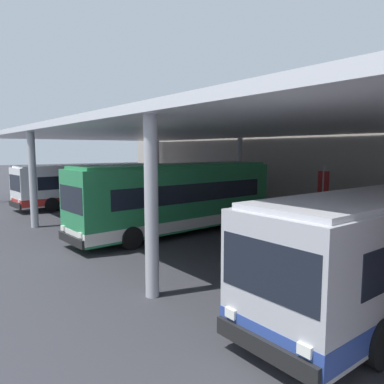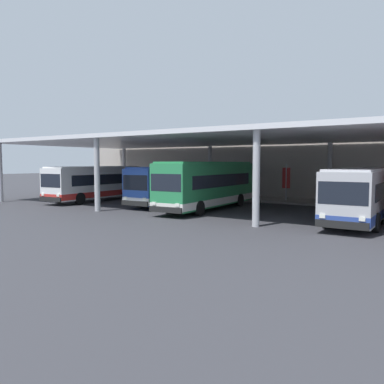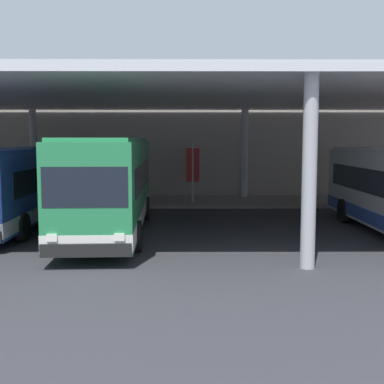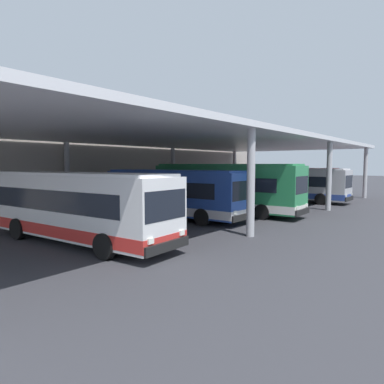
{
  "view_description": "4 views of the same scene",
  "coord_description": "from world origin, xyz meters",
  "views": [
    {
      "loc": [
        15.1,
        -7.99,
        4.27
      ],
      "look_at": [
        -0.96,
        4.52,
        1.95
      ],
      "focal_mm": 34.49,
      "sensor_mm": 36.0,
      "label": 1
    },
    {
      "loc": [
        14.71,
        -21.94,
        3.5
      ],
      "look_at": [
        -1.06,
        2.17,
        1.31
      ],
      "focal_mm": 36.09,
      "sensor_mm": 36.0,
      "label": 2
    },
    {
      "loc": [
        2.92,
        -16.08,
        3.52
      ],
      "look_at": [
        3.04,
        4.91,
        1.33
      ],
      "focal_mm": 47.27,
      "sensor_mm": 36.0,
      "label": 3
    },
    {
      "loc": [
        -21.01,
        -10.61,
        3.53
      ],
      "look_at": [
        -1.74,
        4.66,
        1.56
      ],
      "focal_mm": 32.14,
      "sensor_mm": 36.0,
      "label": 4
    }
  ],
  "objects": [
    {
      "name": "bus_middle_bay",
      "position": [
        -0.09,
        2.92,
        1.84
      ],
      "size": [
        3.03,
        11.42,
        3.57
      ],
      "color": "#28844C",
      "rests_on": "ground"
    },
    {
      "name": "banner_sign",
      "position": [
        3.11,
        10.94,
        1.98
      ],
      "size": [
        0.7,
        0.12,
        3.2
      ],
      "color": "#B2B2B7",
      "rests_on": "platform_kerb"
    },
    {
      "name": "canopy_shelter",
      "position": [
        0.0,
        5.5,
        5.31
      ],
      "size": [
        40.0,
        17.0,
        5.55
      ],
      "color": "silver",
      "rests_on": "ground"
    },
    {
      "name": "bus_second_bay",
      "position": [
        -4.1,
        4.36,
        1.66
      ],
      "size": [
        2.82,
        10.56,
        3.17
      ],
      "color": "#284CA8",
      "rests_on": "ground"
    },
    {
      "name": "platform_kerb",
      "position": [
        0.0,
        11.75,
        0.09
      ],
      "size": [
        42.0,
        4.5,
        0.18
      ],
      "primitive_type": "cube",
      "color": "gray",
      "rests_on": "ground"
    },
    {
      "name": "station_building_facade",
      "position": [
        0.0,
        15.0,
        3.51
      ],
      "size": [
        48.0,
        1.6,
        7.03
      ],
      "primitive_type": "cube",
      "color": "#ADA399",
      "rests_on": "ground"
    },
    {
      "name": "ground_plane",
      "position": [
        0.0,
        0.0,
        0.0
      ],
      "size": [
        200.0,
        200.0,
        0.0
      ],
      "primitive_type": "plane",
      "color": "#333338"
    },
    {
      "name": "bench_waiting",
      "position": [
        -7.32,
        11.82,
        0.66
      ],
      "size": [
        1.8,
        0.45,
        0.92
      ],
      "color": "brown",
      "rests_on": "platform_kerb"
    }
  ]
}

